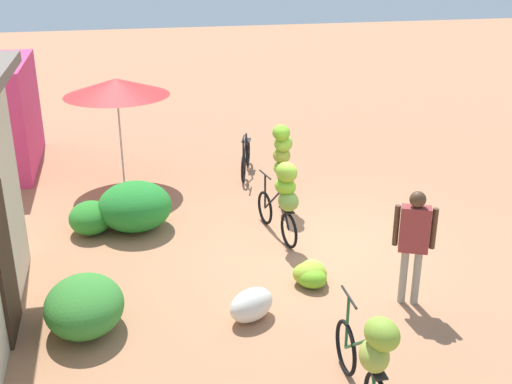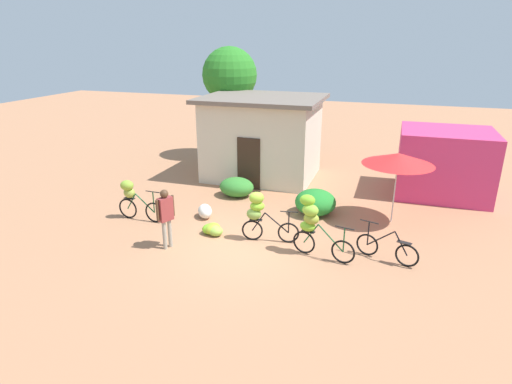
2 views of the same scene
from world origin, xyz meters
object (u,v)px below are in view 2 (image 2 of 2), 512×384
tree_behind_building (230,76)px  bicycle_leftmost (133,196)px  person_vendor (166,213)px  bicycle_near_pile (259,212)px  bicycle_by_shop (387,249)px  shop_pink (444,163)px  banana_pile_on_ground (213,229)px  bicycle_center_loaded (312,221)px  produce_sack (205,211)px  market_umbrella (398,159)px  building_low (262,137)px

tree_behind_building → bicycle_leftmost: size_ratio=3.12×
tree_behind_building → person_vendor: tree_behind_building is taller
bicycle_near_pile → bicycle_by_shop: size_ratio=1.02×
shop_pink → banana_pile_on_ground: (-6.67, -5.88, -1.05)m
bicycle_by_shop → banana_pile_on_ground: size_ratio=2.03×
bicycle_center_loaded → person_vendor: person_vendor is taller
tree_behind_building → produce_sack: 8.30m
market_umbrella → produce_sack: size_ratio=3.21×
shop_pink → bicycle_by_shop: shop_pink is taller
building_low → tree_behind_building: tree_behind_building is taller
bicycle_center_loaded → banana_pile_on_ground: bearing=173.2°
building_low → market_umbrella: bearing=-31.9°
bicycle_by_shop → person_vendor: person_vendor is taller
tree_behind_building → person_vendor: (1.80, -9.48, -2.82)m
market_umbrella → bicycle_center_loaded: market_umbrella is taller
tree_behind_building → bicycle_by_shop: bearing=-47.8°
market_umbrella → banana_pile_on_ground: 5.97m
tree_behind_building → produce_sack: (1.89, -7.21, -3.65)m
bicycle_center_loaded → market_umbrella: bearing=56.0°
market_umbrella → produce_sack: bearing=-165.2°
bicycle_near_pile → bicycle_by_shop: bicycle_near_pile is taller
tree_behind_building → bicycle_near_pile: size_ratio=3.15×
person_vendor → bicycle_center_loaded: bearing=12.1°
produce_sack → person_vendor: size_ratio=0.41×
bicycle_center_loaded → produce_sack: 4.11m
bicycle_leftmost → person_vendor: (2.01, -1.45, 0.27)m
bicycle_near_pile → banana_pile_on_ground: bicycle_near_pile is taller
banana_pile_on_ground → person_vendor: 1.71m
bicycle_near_pile → bicycle_center_loaded: bicycle_center_loaded is taller
banana_pile_on_ground → produce_sack: bearing=124.4°
market_umbrella → person_vendor: 7.05m
shop_pink → person_vendor: shop_pink is taller
market_umbrella → person_vendor: size_ratio=1.31×
bicycle_center_loaded → bicycle_by_shop: (1.93, 0.30, -0.66)m
bicycle_near_pile → bicycle_center_loaded: 1.63m
shop_pink → tree_behind_building: size_ratio=0.62×
shop_pink → banana_pile_on_ground: 8.95m
building_low → bicycle_leftmost: building_low is taller
bicycle_near_pile → bicycle_by_shop: 3.55m
building_low → shop_pink: (6.99, -0.05, -0.47)m
bicycle_leftmost → bicycle_center_loaded: 5.91m
building_low → bicycle_by_shop: building_low is taller
market_umbrella → bicycle_by_shop: bearing=-91.5°
building_low → bicycle_near_pile: 6.21m
person_vendor → bicycle_leftmost: bearing=144.2°
building_low → shop_pink: bearing=-0.4°
shop_pink → market_umbrella: bearing=-116.7°
produce_sack → building_low: bearing=85.0°
banana_pile_on_ground → person_vendor: (-0.84, -1.19, 0.90)m
building_low → bicycle_center_loaded: size_ratio=2.79×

